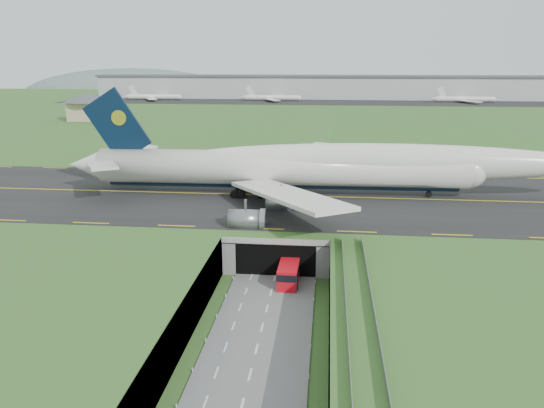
# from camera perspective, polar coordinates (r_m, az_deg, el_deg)

# --- Properties ---
(ground) EXTENTS (900.00, 900.00, 0.00)m
(ground) POSITION_cam_1_polar(r_m,az_deg,el_deg) (72.64, -0.28, -10.28)
(ground) COLOR #315E25
(ground) RESTS_ON ground
(airfield_deck) EXTENTS (800.00, 800.00, 6.00)m
(airfield_deck) POSITION_cam_1_polar(r_m,az_deg,el_deg) (71.40, -0.28, -8.11)
(airfield_deck) COLOR gray
(airfield_deck) RESTS_ON ground
(trench_road) EXTENTS (12.00, 75.00, 0.20)m
(trench_road) POSITION_cam_1_polar(r_m,az_deg,el_deg) (65.95, -1.02, -12.99)
(trench_road) COLOR slate
(trench_road) RESTS_ON ground
(taxiway) EXTENTS (800.00, 44.00, 0.18)m
(taxiway) POSITION_cam_1_polar(r_m,az_deg,el_deg) (101.59, 1.79, 0.86)
(taxiway) COLOR black
(taxiway) RESTS_ON airfield_deck
(tunnel_portal) EXTENTS (17.00, 22.30, 6.00)m
(tunnel_portal) POSITION_cam_1_polar(r_m,az_deg,el_deg) (86.81, 0.95, -3.55)
(tunnel_portal) COLOR gray
(tunnel_portal) RESTS_ON ground
(guideway) EXTENTS (3.00, 53.00, 7.05)m
(guideway) POSITION_cam_1_polar(r_m,az_deg,el_deg) (52.98, 9.60, -14.34)
(guideway) COLOR #A8A8A3
(guideway) RESTS_ON ground
(jumbo_jet) EXTENTS (100.22, 63.47, 21.00)m
(jumbo_jet) POSITION_cam_1_polar(r_m,az_deg,el_deg) (101.18, 5.03, 3.99)
(jumbo_jet) COLOR silver
(jumbo_jet) RESTS_ON ground
(shuttle_tram) EXTENTS (3.02, 7.59, 3.08)m
(shuttle_tram) POSITION_cam_1_polar(r_m,az_deg,el_deg) (77.01, 1.84, -7.37)
(shuttle_tram) COLOR red
(shuttle_tram) RESTS_ON ground
(service_building) EXTENTS (22.07, 22.07, 11.80)m
(service_building) POSITION_cam_1_polar(r_m,az_deg,el_deg) (245.18, -19.03, 10.14)
(service_building) COLOR tan
(service_building) RESTS_ON ground
(cargo_terminal) EXTENTS (320.00, 67.00, 15.60)m
(cargo_terminal) POSITION_cam_1_polar(r_m,az_deg,el_deg) (365.05, 5.05, 12.45)
(cargo_terminal) COLOR #B2B2B2
(cargo_terminal) RESTS_ON ground
(distant_hills) EXTENTS (700.00, 91.00, 60.00)m
(distant_hills) POSITION_cam_1_polar(r_m,az_deg,el_deg) (499.67, 12.88, 10.81)
(distant_hills) COLOR slate
(distant_hills) RESTS_ON ground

